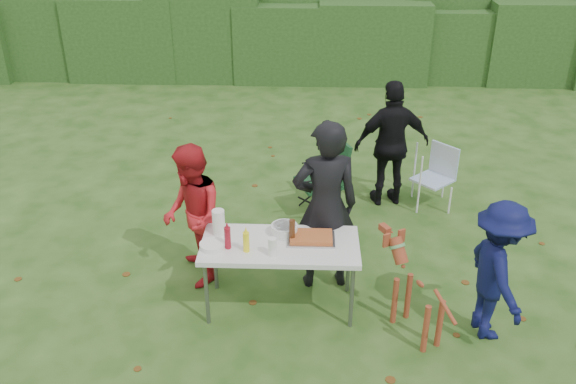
{
  "coord_description": "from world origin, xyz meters",
  "views": [
    {
      "loc": [
        0.44,
        -4.64,
        3.85
      ],
      "look_at": [
        0.24,
        0.78,
        1.0
      ],
      "focal_mm": 38.0,
      "sensor_mm": 36.0,
      "label": 1
    }
  ],
  "objects_px": {
    "person_red_jacket": "(192,216)",
    "lawn_chair": "(433,177)",
    "folding_table": "(280,248)",
    "person_black_puffy": "(392,144)",
    "person_cook": "(325,207)",
    "camping_chair": "(320,178)",
    "mustard_bottle": "(246,242)",
    "beer_bottle": "(292,231)",
    "paper_towel_roll": "(219,222)",
    "child": "(497,271)",
    "ketchup_bottle": "(228,238)",
    "dog": "(419,296)"
  },
  "relations": [
    {
      "from": "person_cook",
      "to": "lawn_chair",
      "type": "height_order",
      "value": "person_cook"
    },
    {
      "from": "person_cook",
      "to": "lawn_chair",
      "type": "xyz_separation_m",
      "value": [
        1.42,
        1.75,
        -0.51
      ]
    },
    {
      "from": "ketchup_bottle",
      "to": "camping_chair",
      "type": "bearing_deg",
      "value": 66.14
    },
    {
      "from": "ketchup_bottle",
      "to": "beer_bottle",
      "type": "relative_size",
      "value": 0.92
    },
    {
      "from": "mustard_bottle",
      "to": "ketchup_bottle",
      "type": "bearing_deg",
      "value": 164.88
    },
    {
      "from": "child",
      "to": "lawn_chair",
      "type": "height_order",
      "value": "child"
    },
    {
      "from": "person_black_puffy",
      "to": "child",
      "type": "distance_m",
      "value": 2.64
    },
    {
      "from": "ketchup_bottle",
      "to": "person_black_puffy",
      "type": "bearing_deg",
      "value": 52.62
    },
    {
      "from": "beer_bottle",
      "to": "folding_table",
      "type": "bearing_deg",
      "value": -165.1
    },
    {
      "from": "child",
      "to": "ketchup_bottle",
      "type": "bearing_deg",
      "value": 76.25
    },
    {
      "from": "camping_chair",
      "to": "dog",
      "type": "bearing_deg",
      "value": 87.79
    },
    {
      "from": "child",
      "to": "camping_chair",
      "type": "bearing_deg",
      "value": 26.15
    },
    {
      "from": "person_cook",
      "to": "ketchup_bottle",
      "type": "height_order",
      "value": "person_cook"
    },
    {
      "from": "person_red_jacket",
      "to": "child",
      "type": "relative_size",
      "value": 1.11
    },
    {
      "from": "camping_chair",
      "to": "ketchup_bottle",
      "type": "xyz_separation_m",
      "value": [
        -0.89,
        -2.01,
        0.36
      ]
    },
    {
      "from": "mustard_bottle",
      "to": "ketchup_bottle",
      "type": "relative_size",
      "value": 0.91
    },
    {
      "from": "child",
      "to": "ketchup_bottle",
      "type": "height_order",
      "value": "child"
    },
    {
      "from": "person_red_jacket",
      "to": "paper_towel_roll",
      "type": "xyz_separation_m",
      "value": [
        0.31,
        -0.3,
        0.11
      ]
    },
    {
      "from": "person_red_jacket",
      "to": "dog",
      "type": "relative_size",
      "value": 1.67
    },
    {
      "from": "camping_chair",
      "to": "lawn_chair",
      "type": "height_order",
      "value": "camping_chair"
    },
    {
      "from": "lawn_chair",
      "to": "beer_bottle",
      "type": "height_order",
      "value": "beer_bottle"
    },
    {
      "from": "beer_bottle",
      "to": "lawn_chair",
      "type": "bearing_deg",
      "value": 50.97
    },
    {
      "from": "person_black_puffy",
      "to": "lawn_chair",
      "type": "xyz_separation_m",
      "value": [
        0.55,
        -0.07,
        -0.42
      ]
    },
    {
      "from": "mustard_bottle",
      "to": "paper_towel_roll",
      "type": "height_order",
      "value": "paper_towel_roll"
    },
    {
      "from": "person_red_jacket",
      "to": "folding_table",
      "type": "bearing_deg",
      "value": 46.11
    },
    {
      "from": "mustard_bottle",
      "to": "person_cook",
      "type": "bearing_deg",
      "value": 37.64
    },
    {
      "from": "person_cook",
      "to": "child",
      "type": "height_order",
      "value": "person_cook"
    },
    {
      "from": "camping_chair",
      "to": "mustard_bottle",
      "type": "distance_m",
      "value": 2.21
    },
    {
      "from": "child",
      "to": "camping_chair",
      "type": "relative_size",
      "value": 1.41
    },
    {
      "from": "person_cook",
      "to": "paper_towel_roll",
      "type": "distance_m",
      "value": 1.07
    },
    {
      "from": "mustard_bottle",
      "to": "lawn_chair",
      "type": "bearing_deg",
      "value": 47.07
    },
    {
      "from": "person_cook",
      "to": "mustard_bottle",
      "type": "bearing_deg",
      "value": 28.18
    },
    {
      "from": "person_black_puffy",
      "to": "child",
      "type": "bearing_deg",
      "value": 93.24
    },
    {
      "from": "child",
      "to": "person_black_puffy",
      "type": "bearing_deg",
      "value": 5.76
    },
    {
      "from": "paper_towel_roll",
      "to": "folding_table",
      "type": "bearing_deg",
      "value": -14.03
    },
    {
      "from": "person_black_puffy",
      "to": "lawn_chair",
      "type": "distance_m",
      "value": 0.69
    },
    {
      "from": "person_black_puffy",
      "to": "mustard_bottle",
      "type": "xyz_separation_m",
      "value": [
        -1.61,
        -2.38,
        0.02
      ]
    },
    {
      "from": "beer_bottle",
      "to": "paper_towel_roll",
      "type": "xyz_separation_m",
      "value": [
        -0.71,
        0.12,
        0.01
      ]
    },
    {
      "from": "mustard_bottle",
      "to": "beer_bottle",
      "type": "height_order",
      "value": "beer_bottle"
    },
    {
      "from": "person_red_jacket",
      "to": "dog",
      "type": "xyz_separation_m",
      "value": [
        2.19,
        -0.81,
        -0.33
      ]
    },
    {
      "from": "folding_table",
      "to": "dog",
      "type": "height_order",
      "value": "dog"
    },
    {
      "from": "dog",
      "to": "lawn_chair",
      "type": "relative_size",
      "value": 1.13
    },
    {
      "from": "person_black_puffy",
      "to": "camping_chair",
      "type": "bearing_deg",
      "value": 8.57
    },
    {
      "from": "folding_table",
      "to": "person_black_puffy",
      "type": "height_order",
      "value": "person_black_puffy"
    },
    {
      "from": "folding_table",
      "to": "dog",
      "type": "distance_m",
      "value": 1.35
    },
    {
      "from": "person_black_puffy",
      "to": "paper_towel_roll",
      "type": "relative_size",
      "value": 6.33
    },
    {
      "from": "child",
      "to": "folding_table",
      "type": "bearing_deg",
      "value": 72.34
    },
    {
      "from": "person_red_jacket",
      "to": "camping_chair",
      "type": "xyz_separation_m",
      "value": [
        1.32,
        1.47,
        -0.27
      ]
    },
    {
      "from": "person_red_jacket",
      "to": "lawn_chair",
      "type": "bearing_deg",
      "value": 104.25
    },
    {
      "from": "person_red_jacket",
      "to": "beer_bottle",
      "type": "relative_size",
      "value": 6.33
    }
  ]
}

